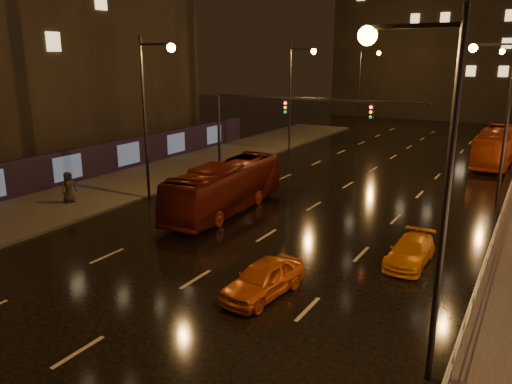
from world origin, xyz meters
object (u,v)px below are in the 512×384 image
taxi_far (410,252)px  pedestrian_c (69,187)px  bus_curb (496,146)px  taxi_near (263,279)px  bus_red (226,187)px

taxi_far → pedestrian_c: size_ratio=2.03×
bus_curb → taxi_far: bus_curb is taller
bus_curb → taxi_near: size_ratio=2.72×
bus_curb → taxi_near: bearing=-98.2°
taxi_near → pedestrian_c: size_ratio=2.07×
bus_curb → taxi_near: 31.58m
bus_curb → taxi_far: size_ratio=2.77×
bus_red → pedestrian_c: 9.77m
bus_curb → pedestrian_c: 34.07m
bus_red → bus_curb: (12.40, 22.75, 0.07)m
taxi_near → taxi_far: taxi_near is taller
bus_curb → bus_red: bearing=-117.3°
bus_red → bus_curb: bus_curb is taller
pedestrian_c → bus_red: bearing=-56.0°
taxi_near → pedestrian_c: bearing=170.8°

